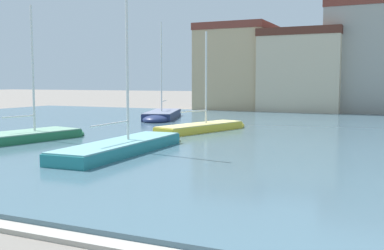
% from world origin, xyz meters
% --- Properties ---
extents(harbor_water, '(76.56, 40.03, 0.25)m').
position_xyz_m(harbor_water, '(0.00, 27.33, 0.13)').
color(harbor_water, '#476675').
rests_on(harbor_water, ground).
extents(quay_edge_coping, '(76.56, 0.50, 0.12)m').
position_xyz_m(quay_edge_coping, '(0.00, 7.06, 0.06)').
color(quay_edge_coping, '#ADA89E').
rests_on(quay_edge_coping, ground).
extents(sailboat_navy, '(4.94, 8.89, 8.43)m').
position_xyz_m(sailboat_navy, '(-14.00, 33.96, 0.46)').
color(sailboat_navy, navy).
rests_on(sailboat_navy, ground).
extents(sailboat_green, '(3.43, 6.65, 7.55)m').
position_xyz_m(sailboat_green, '(-13.69, 18.90, 0.39)').
color(sailboat_green, '#236B42').
rests_on(sailboat_green, ground).
extents(sailboat_yellow, '(3.75, 8.11, 6.62)m').
position_xyz_m(sailboat_yellow, '(-6.79, 26.98, 0.40)').
color(sailboat_yellow, gold).
rests_on(sailboat_yellow, ground).
extents(sailboat_teal, '(2.23, 9.59, 8.42)m').
position_xyz_m(sailboat_teal, '(-6.69, 17.44, 0.42)').
color(sailboat_teal, teal).
rests_on(sailboat_teal, ground).
extents(townhouse_narrow_midrow, '(8.14, 7.92, 9.96)m').
position_xyz_m(townhouse_narrow_midrow, '(-13.07, 50.80, 4.99)').
color(townhouse_narrow_midrow, tan).
rests_on(townhouse_narrow_midrow, ground).
extents(townhouse_end_terrace, '(8.63, 7.65, 8.95)m').
position_xyz_m(townhouse_end_terrace, '(-5.24, 50.22, 4.49)').
color(townhouse_end_terrace, '#C6B293').
rests_on(townhouse_end_terrace, ground).
extents(townhouse_wide_warehouse, '(7.79, 7.16, 11.69)m').
position_xyz_m(townhouse_wide_warehouse, '(0.90, 51.27, 5.86)').
color(townhouse_wide_warehouse, gray).
rests_on(townhouse_wide_warehouse, ground).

